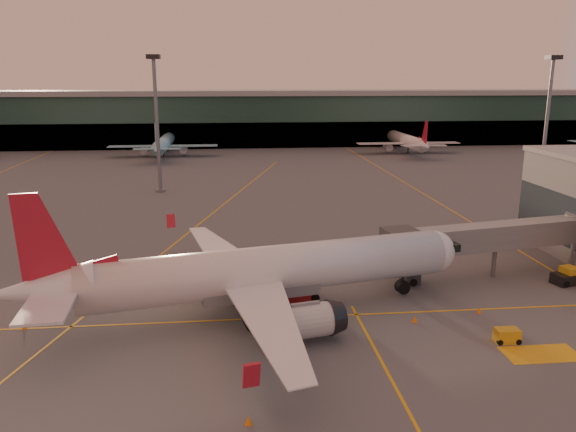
{
  "coord_description": "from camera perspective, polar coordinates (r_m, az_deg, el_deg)",
  "views": [
    {
      "loc": [
        -6.23,
        -42.53,
        21.39
      ],
      "look_at": [
        0.5,
        23.66,
        5.0
      ],
      "focal_mm": 35.0,
      "sensor_mm": 36.0,
      "label": 1
    }
  ],
  "objects": [
    {
      "name": "gpu_cart",
      "position": [
        51.0,
        21.36,
        -11.27
      ],
      "size": [
        2.07,
        1.27,
        1.18
      ],
      "rotation": [
        0.0,
        0.0,
        -0.03
      ],
      "color": "gold",
      "rests_on": "ground"
    },
    {
      "name": "cone_wing_right",
      "position": [
        37.93,
        -4.04,
        -19.99
      ],
      "size": [
        0.47,
        0.47,
        0.6
      ],
      "color": "orange",
      "rests_on": "ground"
    },
    {
      "name": "taxi_markings",
      "position": [
        89.62,
        -6.33,
        -0.05
      ],
      "size": [
        100.12,
        173.0,
        0.01
      ],
      "color": "gold",
      "rests_on": "ground"
    },
    {
      "name": "cone_tail",
      "position": [
        55.12,
        -25.21,
        -10.1
      ],
      "size": [
        0.42,
        0.42,
        0.53
      ],
      "color": "orange",
      "rests_on": "ground"
    },
    {
      "name": "cone_nose",
      "position": [
        56.1,
        18.84,
        -9.06
      ],
      "size": [
        0.44,
        0.44,
        0.56
      ],
      "color": "orange",
      "rests_on": "ground"
    },
    {
      "name": "cone_fwd",
      "position": [
        52.64,
        12.76,
        -10.16
      ],
      "size": [
        0.47,
        0.47,
        0.59
      ],
      "color": "orange",
      "rests_on": "ground"
    },
    {
      "name": "main_airplane",
      "position": [
        51.33,
        -3.21,
        -5.82
      ],
      "size": [
        41.84,
        38.06,
        12.74
      ],
      "rotation": [
        0.0,
        0.0,
        0.22
      ],
      "color": "white",
      "rests_on": "ground"
    },
    {
      "name": "mast_east_near",
      "position": [
        121.32,
        24.88,
        9.5
      ],
      "size": [
        2.4,
        2.4,
        25.6
      ],
      "color": "slate",
      "rests_on": "ground"
    },
    {
      "name": "ground",
      "position": [
        48.02,
        2.32,
        -12.63
      ],
      "size": [
        600.0,
        600.0,
        0.0
      ],
      "primitive_type": "plane",
      "color": "#4C4F54",
      "rests_on": "ground"
    },
    {
      "name": "distant_aircraft_row",
      "position": [
        162.85,
        0.26,
        6.29
      ],
      "size": [
        350.0,
        34.0,
        13.0
      ],
      "color": "#84C4DD",
      "rests_on": "ground"
    },
    {
      "name": "cone_wing_left",
      "position": [
        69.65,
        -4.06,
        -3.85
      ],
      "size": [
        0.43,
        0.43,
        0.55
      ],
      "color": "orange",
      "rests_on": "ground"
    },
    {
      "name": "jet_bridge",
      "position": [
        66.27,
        21.36,
        -2.04
      ],
      "size": [
        27.1,
        8.29,
        6.17
      ],
      "color": "slate",
      "rests_on": "ground"
    },
    {
      "name": "pushback_tug",
      "position": [
        67.36,
        26.68,
        -5.54
      ],
      "size": [
        3.94,
        2.74,
        1.84
      ],
      "rotation": [
        0.0,
        0.0,
        0.25
      ],
      "color": "black",
      "rests_on": "ground"
    },
    {
      "name": "terminal",
      "position": [
        184.86,
        -3.92,
        9.89
      ],
      "size": [
        400.0,
        20.0,
        17.6
      ],
      "color": "#19382D",
      "rests_on": "ground"
    },
    {
      "name": "mast_west_near",
      "position": [
        109.6,
        -13.22,
        10.06
      ],
      "size": [
        2.4,
        2.4,
        25.6
      ],
      "color": "slate",
      "rests_on": "ground"
    },
    {
      "name": "catering_truck",
      "position": [
        55.45,
        0.67,
        -6.31
      ],
      "size": [
        5.52,
        3.16,
        4.03
      ],
      "rotation": [
        0.0,
        0.0,
        0.19
      ],
      "color": "#B3191A",
      "rests_on": "ground"
    }
  ]
}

